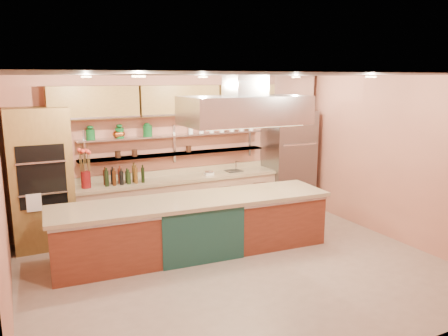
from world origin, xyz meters
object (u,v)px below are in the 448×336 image
refrigerator (288,161)px  island (194,226)px  kitchen_scale (209,172)px  flower_vase (86,180)px  copper_kettle (117,134)px  green_canister (148,131)px

refrigerator → island: refrigerator is taller
kitchen_scale → flower_vase: bearing=166.9°
copper_kettle → green_canister: 0.55m
flower_vase → copper_kettle: copper_kettle is taller
flower_vase → copper_kettle: (0.62, 0.22, 0.71)m
flower_vase → green_canister: 1.40m
flower_vase → copper_kettle: size_ratio=1.66×
island → kitchen_scale: bearing=61.0°
flower_vase → kitchen_scale: size_ratio=1.76×
island → kitchen_scale: kitchen_scale is taller
island → flower_vase: (-1.41, 1.34, 0.62)m
kitchen_scale → green_canister: size_ratio=0.81×
island → flower_vase: bearing=140.5°
flower_vase → kitchen_scale: (2.28, 0.00, -0.10)m
refrigerator → kitchen_scale: (-1.83, 0.01, -0.07)m
island → flower_vase: 2.04m
refrigerator → flower_vase: size_ratio=7.36×
refrigerator → kitchen_scale: size_ratio=12.94×
kitchen_scale → copper_kettle: (-1.66, 0.22, 0.81)m
green_canister → island: bearing=-80.9°
island → copper_kettle: size_ratio=25.08×
island → copper_kettle: (-0.80, 1.56, 1.33)m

